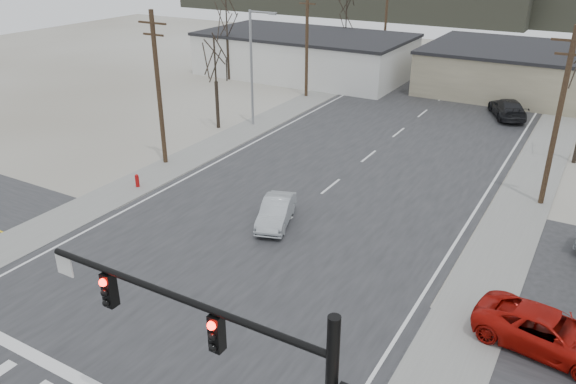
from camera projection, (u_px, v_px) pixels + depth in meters
name	position (u px, v px, depth m)	size (l,w,h in m)	color
ground	(182.00, 305.00, 23.46)	(140.00, 140.00, 0.00)	silver
main_road	(338.00, 181.00, 35.23)	(18.00, 110.00, 0.05)	#252528
cross_road	(182.00, 305.00, 23.45)	(90.00, 10.00, 0.04)	#252528
sidewalk_left	(243.00, 132.00, 44.01)	(3.00, 90.00, 0.06)	gray
sidewalk_right	(530.00, 188.00, 34.31)	(3.00, 90.00, 0.06)	gray
traffic_signal_mast	(257.00, 380.00, 13.03)	(8.95, 0.43, 7.20)	black
fire_hydrant	(137.00, 181.00, 34.22)	(0.24, 0.24, 0.87)	#A50C0C
building_left_far	(305.00, 54.00, 61.26)	(22.30, 12.30, 4.50)	silver
building_right_far	(569.00, 75.00, 52.55)	(26.30, 14.30, 4.30)	tan
upole_left_b	(158.00, 87.00, 35.97)	(2.20, 0.30, 10.00)	#42331E
upole_left_c	(307.00, 41.00, 51.68)	(2.20, 0.30, 10.00)	#42331E
upole_left_d	(386.00, 16.00, 67.39)	(2.20, 0.30, 10.00)	#42331E
upole_right_a	(559.00, 116.00, 30.16)	(2.20, 0.30, 10.00)	#42331E
streetlight_main	(253.00, 62.00, 43.56)	(2.40, 0.25, 9.00)	gray
tree_left_near	(215.00, 62.00, 42.94)	(3.30, 3.30, 7.35)	#31251D
tree_left_far	(347.00, 11.00, 63.38)	(3.96, 3.96, 8.82)	#31251D
tree_left_mid	(226.00, 19.00, 57.61)	(3.96, 3.96, 8.82)	#31251D
sedan_crossing	(276.00, 212.00, 29.76)	(1.44, 4.13, 1.36)	#9FA4A9
car_far_a	(507.00, 108.00, 47.18)	(2.21, 5.43, 1.58)	black
car_far_b	(451.00, 67.00, 62.00)	(1.86, 4.62, 1.58)	black
car_parked_red	(549.00, 332.00, 20.63)	(2.46, 5.34, 1.48)	#A10E08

